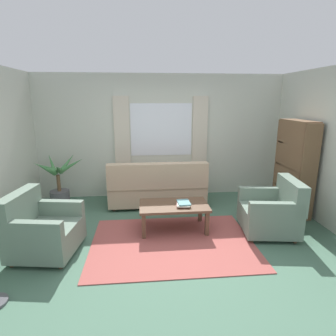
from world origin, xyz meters
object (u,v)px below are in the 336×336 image
Objects in this scene: couch at (157,187)px; armchair_right at (272,211)px; potted_plant at (59,185)px; armchair_left at (41,229)px; coffee_table at (174,208)px; book_stack_on_table at (183,203)px; bookshelf at (292,172)px.

couch is 2.21m from armchair_right.
armchair_left is at bearing -81.73° from potted_plant.
coffee_table is at bearing -91.14° from armchair_right.
book_stack_on_table is at bearing 106.36° from couch.
couch is 2.57m from bookshelf.
armchair_right is 0.86× the size of coffee_table.
couch is 1.10× the size of bookshelf.
couch is 1.14m from coffee_table.
bookshelf reaches higher than armchair_left.
couch is 1.73× the size of coffee_table.
potted_plant is 4.50m from bookshelf.
armchair_right is at bearing -8.77° from coffee_table.
armchair_left is 2.83× the size of book_stack_on_table.
armchair_right is at bearing -76.42° from armchair_left.
armchair_right reaches higher than book_stack_on_table.
couch is at bearing -120.25° from armchair_right.
armchair_left is 1.85m from potted_plant.
bookshelf is at bearing -66.56° from armchair_left.
bookshelf reaches higher than armchair_right.
potted_plant is (-0.27, 1.83, 0.08)m from armchair_left.
armchair_right is at bearing -7.58° from book_stack_on_table.
armchair_left is at bearing -166.48° from book_stack_on_table.
armchair_left is at bearing 104.86° from bookshelf.
armchair_left is at bearing -77.37° from armchair_right.
couch is 2.36m from armchair_left.
potted_plant is at bearing 149.70° from book_stack_on_table.
bookshelf is at bearing 13.94° from coffee_table.
couch is 2.02× the size of armchair_right.
armchair_left is 1.96m from coffee_table.
potted_plant is at bearing 149.07° from coffee_table.
bookshelf reaches higher than couch.
armchair_right is 0.92× the size of potted_plant.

